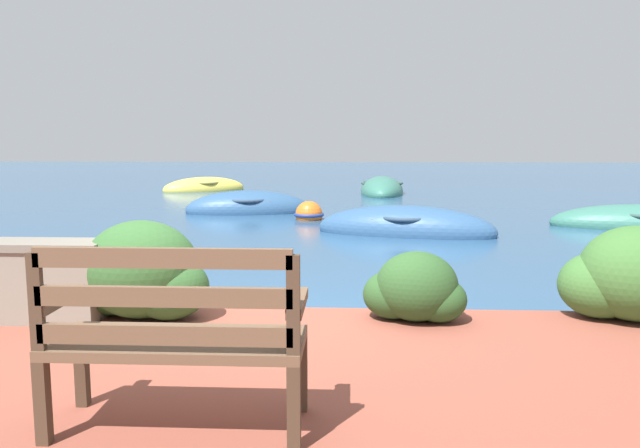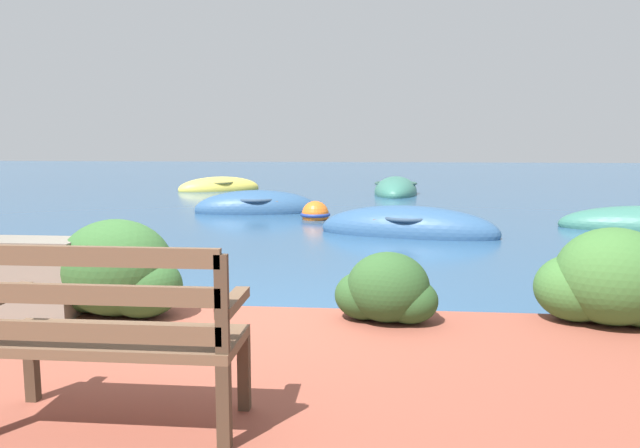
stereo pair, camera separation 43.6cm
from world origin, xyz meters
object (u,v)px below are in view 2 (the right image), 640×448
park_bench (112,332)px  mooring_buoy (315,215)px  rowboat_distant (219,188)px  rowboat_outer (396,191)px  rowboat_far (257,209)px  rowboat_nearest (408,231)px

park_bench → mooring_buoy: 9.78m
park_bench → mooring_buoy: bearing=94.5°
rowboat_distant → mooring_buoy: rowboat_distant is taller
rowboat_outer → mooring_buoy: size_ratio=5.35×
rowboat_distant → mooring_buoy: size_ratio=4.55×
rowboat_far → mooring_buoy: 1.81m
rowboat_outer → rowboat_distant: size_ratio=1.18×
park_bench → rowboat_distant: (-3.84, 16.74, -0.64)m
rowboat_nearest → park_bench: bearing=91.4°
rowboat_nearest → mooring_buoy: 2.62m
rowboat_outer → rowboat_distant: (-5.59, 0.76, -0.01)m
rowboat_far → mooring_buoy: size_ratio=4.70×
rowboat_outer → mooring_buoy: (-1.78, -6.23, 0.02)m
park_bench → rowboat_outer: park_bench is taller
park_bench → rowboat_far: size_ratio=0.43×
rowboat_nearest → mooring_buoy: bearing=-32.7°
rowboat_distant → mooring_buoy: (3.81, -6.98, 0.03)m
park_bench → rowboat_outer: bearing=88.0°
park_bench → rowboat_far: (-1.46, 10.87, -0.63)m
rowboat_nearest → rowboat_outer: bearing=-75.9°
rowboat_far → mooring_buoy: (1.43, -1.11, 0.03)m
park_bench → rowboat_distant: size_ratio=0.44×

